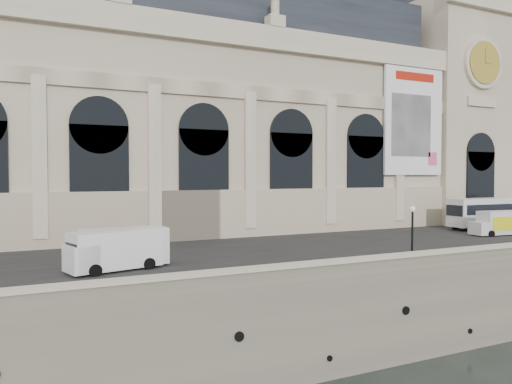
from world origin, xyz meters
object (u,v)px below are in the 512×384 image
bus_right (493,212)px  van_b (118,248)px  van_c (110,251)px  lamp_right (412,235)px  box_truck (500,223)px

bus_right → van_b: bus_right is taller
van_c → lamp_right: lamp_right is taller
box_truck → lamp_right: bearing=-157.0°
van_b → lamp_right: 21.12m
bus_right → van_b: (-45.33, -5.86, -0.67)m
van_b → lamp_right: (19.63, -7.78, 0.70)m
lamp_right → box_truck: bearing=23.0°
van_c → lamp_right: (20.33, -6.70, 0.70)m
bus_right → van_b: bearing=-172.6°
bus_right → lamp_right: size_ratio=2.98×
lamp_right → bus_right: bearing=28.0°
bus_right → box_truck: bus_right is taller
van_b → bus_right: bearing=7.4°
box_truck → van_b: bearing=-178.5°
van_b → lamp_right: bearing=-21.6°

